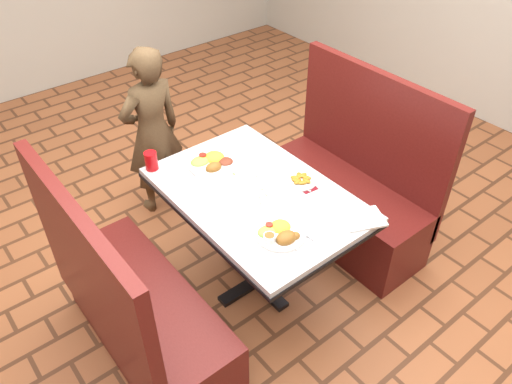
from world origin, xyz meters
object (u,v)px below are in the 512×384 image
(booth_bench_right, at_px, (347,194))
(near_dinner_plate, at_px, (280,232))
(booth_bench_left, at_px, (138,313))
(dining_table, at_px, (256,205))
(plantain_plate, at_px, (300,180))
(red_tumbler, at_px, (151,161))
(diner_person, at_px, (153,133))
(far_dinner_plate, at_px, (213,160))

(booth_bench_right, xyz_separation_m, near_dinner_plate, (-0.92, -0.35, 0.45))
(booth_bench_left, bearing_deg, dining_table, 0.00)
(plantain_plate, relative_size, red_tumbler, 1.62)
(diner_person, xyz_separation_m, far_dinner_plate, (0.02, -0.72, 0.15))
(booth_bench_right, height_order, plantain_plate, booth_bench_right)
(diner_person, relative_size, near_dinner_plate, 4.88)
(dining_table, xyz_separation_m, diner_person, (-0.05, 1.09, -0.03))
(dining_table, relative_size, far_dinner_plate, 4.03)
(booth_bench_right, distance_m, plantain_plate, 0.70)
(diner_person, height_order, far_dinner_plate, diner_person)
(near_dinner_plate, xyz_separation_m, far_dinner_plate, (0.09, 0.71, -0.00))
(booth_bench_left, relative_size, near_dinner_plate, 4.68)
(booth_bench_right, height_order, far_dinner_plate, booth_bench_right)
(near_dinner_plate, bearing_deg, diner_person, 87.11)
(plantain_plate, bearing_deg, dining_table, 161.11)
(far_dinner_plate, bearing_deg, near_dinner_plate, -97.16)
(dining_table, height_order, plantain_plate, plantain_plate)
(far_dinner_plate, bearing_deg, plantain_plate, -57.56)
(near_dinner_plate, height_order, far_dinner_plate, near_dinner_plate)
(far_dinner_plate, height_order, plantain_plate, far_dinner_plate)
(red_tumbler, bearing_deg, diner_person, 61.87)
(diner_person, bearing_deg, booth_bench_right, 125.02)
(booth_bench_left, height_order, near_dinner_plate, booth_bench_left)
(dining_table, relative_size, booth_bench_right, 1.01)
(diner_person, height_order, red_tumbler, diner_person)
(booth_bench_right, relative_size, far_dinner_plate, 3.99)
(red_tumbler, bearing_deg, near_dinner_plate, -76.73)
(plantain_plate, bearing_deg, near_dinner_plate, -145.36)
(booth_bench_right, distance_m, red_tumbler, 1.35)
(diner_person, distance_m, plantain_plate, 1.22)
(dining_table, distance_m, near_dinner_plate, 0.39)
(near_dinner_plate, bearing_deg, far_dinner_plate, 82.84)
(dining_table, bearing_deg, far_dinner_plate, 95.44)
(dining_table, distance_m, plantain_plate, 0.29)
(plantain_plate, bearing_deg, red_tumbler, 132.67)
(diner_person, bearing_deg, dining_table, 89.69)
(booth_bench_right, bearing_deg, dining_table, 180.00)
(booth_bench_left, bearing_deg, booth_bench_right, 0.00)
(dining_table, relative_size, red_tumbler, 10.86)
(booth_bench_left, distance_m, near_dinner_plate, 0.88)
(far_dinner_plate, height_order, red_tumbler, red_tumbler)
(diner_person, distance_m, red_tumbler, 0.63)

